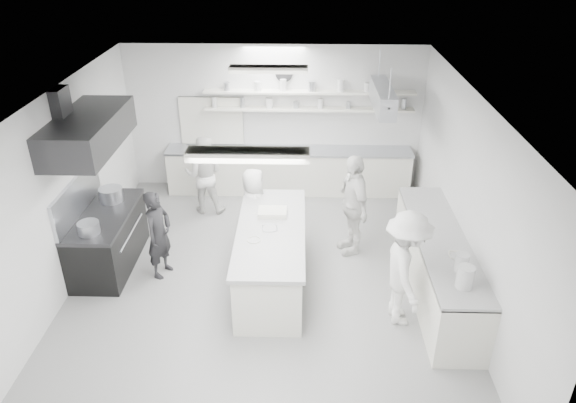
{
  "coord_description": "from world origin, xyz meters",
  "views": [
    {
      "loc": [
        0.56,
        -6.97,
        5.13
      ],
      "look_at": [
        0.36,
        0.6,
        1.12
      ],
      "focal_mm": 33.33,
      "sensor_mm": 36.0,
      "label": 1
    }
  ],
  "objects_px": {
    "prep_island": "(271,257)",
    "cook_stove": "(159,234)",
    "cook_back": "(204,175)",
    "stove": "(108,241)",
    "back_counter": "(289,171)",
    "right_counter": "(437,266)"
  },
  "relations": [
    {
      "from": "cook_back",
      "to": "stove",
      "type": "bearing_deg",
      "value": 56.81
    },
    {
      "from": "back_counter",
      "to": "cook_stove",
      "type": "bearing_deg",
      "value": -122.86
    },
    {
      "from": "stove",
      "to": "back_counter",
      "type": "height_order",
      "value": "back_counter"
    },
    {
      "from": "back_counter",
      "to": "right_counter",
      "type": "relative_size",
      "value": 1.52
    },
    {
      "from": "back_counter",
      "to": "cook_stove",
      "type": "distance_m",
      "value": 3.64
    },
    {
      "from": "prep_island",
      "to": "cook_stove",
      "type": "relative_size",
      "value": 1.72
    },
    {
      "from": "back_counter",
      "to": "cook_stove",
      "type": "relative_size",
      "value": 3.39
    },
    {
      "from": "cook_stove",
      "to": "back_counter",
      "type": "bearing_deg",
      "value": -12.93
    },
    {
      "from": "right_counter",
      "to": "cook_back",
      "type": "height_order",
      "value": "cook_back"
    },
    {
      "from": "back_counter",
      "to": "cook_stove",
      "type": "xyz_separation_m",
      "value": [
        -1.97,
        -3.05,
        0.28
      ]
    },
    {
      "from": "back_counter",
      "to": "right_counter",
      "type": "xyz_separation_m",
      "value": [
        2.35,
        -3.4,
        0.01
      ]
    },
    {
      "from": "right_counter",
      "to": "stove",
      "type": "bearing_deg",
      "value": 173.48
    },
    {
      "from": "stove",
      "to": "prep_island",
      "type": "xyz_separation_m",
      "value": [
        2.71,
        -0.45,
        0.02
      ]
    },
    {
      "from": "stove",
      "to": "back_counter",
      "type": "relative_size",
      "value": 0.36
    },
    {
      "from": "stove",
      "to": "cook_back",
      "type": "distance_m",
      "value": 2.32
    },
    {
      "from": "stove",
      "to": "cook_stove",
      "type": "bearing_deg",
      "value": -14.85
    },
    {
      "from": "stove",
      "to": "cook_stove",
      "type": "xyz_separation_m",
      "value": [
        0.93,
        -0.25,
        0.29
      ]
    },
    {
      "from": "right_counter",
      "to": "prep_island",
      "type": "relative_size",
      "value": 1.3
    },
    {
      "from": "stove",
      "to": "prep_island",
      "type": "relative_size",
      "value": 0.71
    },
    {
      "from": "stove",
      "to": "prep_island",
      "type": "height_order",
      "value": "prep_island"
    },
    {
      "from": "prep_island",
      "to": "cook_back",
      "type": "bearing_deg",
      "value": 120.82
    },
    {
      "from": "back_counter",
      "to": "cook_back",
      "type": "bearing_deg",
      "value": -150.74
    }
  ]
}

